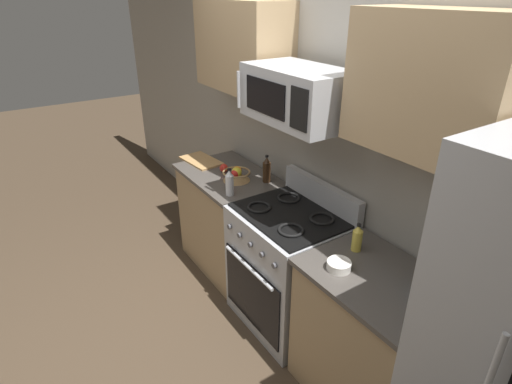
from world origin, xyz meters
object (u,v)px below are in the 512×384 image
bottle_soy (267,170)px  apple_loose (224,168)px  prep_bowl (339,265)px  bottle_vinegar (230,183)px  utensil_crock (434,285)px  bottle_oil (357,238)px  range_oven (288,267)px  cutting_board (201,161)px  microwave (298,95)px  fruit_basket (236,175)px

bottle_soy → apple_loose: bearing=-151.6°
prep_bowl → bottle_vinegar: bearing=-177.8°
utensil_crock → bottle_oil: 0.50m
utensil_crock → apple_loose: utensil_crock is taller
range_oven → prep_bowl: bearing=-12.6°
range_oven → bottle_soy: size_ratio=4.83×
apple_loose → prep_bowl: size_ratio=0.52×
apple_loose → cutting_board: 0.33m
cutting_board → bottle_soy: bearing=20.1°
bottle_oil → microwave: bearing=-174.6°
apple_loose → cutting_board: apple_loose is taller
apple_loose → microwave: bearing=2.4°
apple_loose → bottle_oil: (1.44, 0.09, 0.05)m
apple_loose → bottle_vinegar: bearing=-23.4°
fruit_basket → bottle_soy: bottle_soy is taller
apple_loose → prep_bowl: (1.53, -0.13, -0.01)m
bottle_soy → utensil_crock: bearing=-3.0°
bottle_oil → bottle_vinegar: bearing=-166.0°
microwave → bottle_vinegar: size_ratio=3.29×
apple_loose → bottle_vinegar: size_ratio=0.33×
bottle_vinegar → prep_bowl: bottle_vinegar is taller
apple_loose → utensil_crock: bearing=3.3°
bottle_vinegar → apple_loose: bearing=156.6°
cutting_board → prep_bowl: 1.85m
bottle_soy → fruit_basket: bearing=-130.2°
range_oven → fruit_basket: range_oven is taller
bottle_vinegar → fruit_basket: bearing=138.1°
range_oven → apple_loose: bearing=-179.3°
microwave → bottle_soy: (-0.54, 0.15, -0.72)m
microwave → bottle_soy: 0.92m
fruit_basket → bottle_oil: bearing=3.9°
range_oven → bottle_soy: (-0.54, 0.18, 0.54)m
microwave → utensil_crock: (1.05, 0.07, -0.76)m
fruit_basket → bottle_vinegar: 0.27m
microwave → bottle_oil: bearing=5.4°
bottle_soy → prep_bowl: 1.21m
cutting_board → bottle_oil: (1.76, 0.14, 0.07)m
microwave → fruit_basket: bearing=-177.3°
fruit_basket → bottle_vinegar: bottle_vinegar is taller
fruit_basket → bottle_soy: bearing=49.8°
bottle_oil → utensil_crock: bearing=2.4°
bottle_soy → bottle_oil: bearing=-5.4°
utensil_crock → apple_loose: (-1.95, -0.11, -0.03)m
bottle_oil → range_oven: bearing=-171.7°
microwave → apple_loose: microwave is taller
range_oven → cutting_board: bearing=-176.9°
bottle_vinegar → bottle_soy: size_ratio=0.95×
utensil_crock → bottle_oil: (-0.50, -0.02, 0.01)m
apple_loose → bottle_oil: 1.45m
utensil_crock → bottle_vinegar: size_ratio=1.51×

